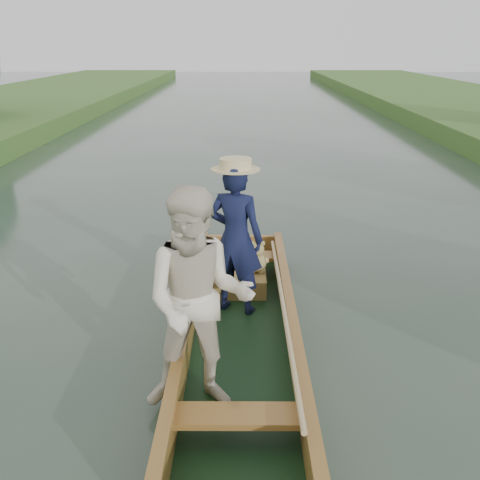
{
  "coord_description": "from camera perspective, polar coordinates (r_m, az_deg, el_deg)",
  "views": [
    {
      "loc": [
        0.03,
        -5.43,
        2.93
      ],
      "look_at": [
        0.0,
        0.6,
        0.95
      ],
      "focal_mm": 45.0,
      "sensor_mm": 36.0,
      "label": 1
    }
  ],
  "objects": [
    {
      "name": "ground",
      "position": [
        6.17,
        -0.03,
        -10.18
      ],
      "size": [
        120.0,
        120.0,
        0.0
      ],
      "primitive_type": "plane",
      "color": "#283D30",
      "rests_on": "ground"
    },
    {
      "name": "punt",
      "position": [
        5.65,
        -1.61,
        -5.42
      ],
      "size": [
        1.33,
        5.0,
        1.92
      ],
      "color": "black",
      "rests_on": "ground"
    },
    {
      "name": "trees_far",
      "position": [
        14.09,
        -2.8,
        16.85
      ],
      "size": [
        23.01,
        16.53,
        4.64
      ],
      "color": "#47331E",
      "rests_on": "ground"
    }
  ]
}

